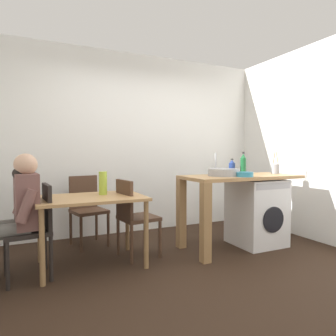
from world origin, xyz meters
name	(u,v)px	position (x,y,z in m)	size (l,w,h in m)	color
ground_plane	(186,270)	(0.00, 0.00, 0.00)	(5.46, 5.46, 0.00)	black
wall_back	(132,143)	(0.00, 1.75, 1.35)	(4.60, 0.10, 2.70)	white
wall_counter_side	(331,142)	(2.15, 0.00, 1.35)	(0.10, 3.80, 2.70)	white
dining_table	(91,206)	(-0.85, 0.55, 0.64)	(1.10, 0.76, 0.74)	tan
chair_person_seat	(36,225)	(-1.40, 0.46, 0.51)	(0.44, 0.44, 0.90)	black
chair_opposite	(133,214)	(-0.38, 0.59, 0.51)	(0.45, 0.45, 0.90)	#4C3323
chair_spare_by_wall	(87,206)	(-0.77, 1.32, 0.51)	(0.48, 0.48, 0.90)	#4C3323
seated_person	(17,210)	(-1.56, 0.44, 0.67)	(0.52, 0.53, 1.20)	#595651
kitchen_counter	(227,189)	(0.79, 0.39, 0.76)	(1.50, 0.68, 0.92)	tan
washing_machine	(256,212)	(1.26, 0.39, 0.43)	(0.60, 0.61, 0.86)	white
sink_basin	(224,172)	(0.73, 0.39, 0.97)	(0.38, 0.38, 0.09)	#9EA0A5
tap	(215,164)	(0.73, 0.57, 1.06)	(0.02, 0.02, 0.28)	#B2B2B7
bottle_tall_green	(232,167)	(1.03, 0.62, 1.01)	(0.08, 0.08, 0.21)	navy
bottle_squat_brown	(243,164)	(1.17, 0.56, 1.05)	(0.08, 0.08, 0.30)	#19592D
mixing_bowl	(244,174)	(0.89, 0.19, 0.95)	(0.21, 0.21, 0.06)	teal
utensil_crock	(275,169)	(1.63, 0.44, 0.99)	(0.11, 0.11, 0.30)	gray
vase	(103,183)	(-0.70, 0.65, 0.87)	(0.09, 0.09, 0.26)	#A8C63D
scissors	(243,176)	(0.95, 0.29, 0.92)	(0.15, 0.06, 0.01)	#B2B2B7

